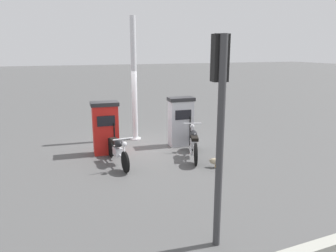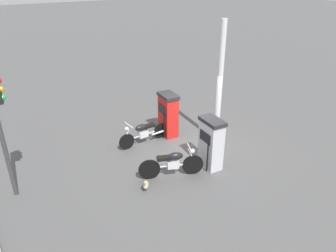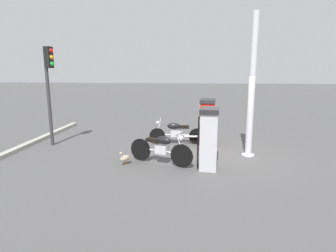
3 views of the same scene
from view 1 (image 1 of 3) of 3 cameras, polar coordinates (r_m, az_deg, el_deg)
name	(u,v)px [view 1 (image 1 of 3)]	position (r m, az deg, el deg)	size (l,w,h in m)	color
ground_plane	(144,148)	(10.95, -4.28, -3.86)	(120.00, 120.00, 0.00)	#4C4C4C
fuel_pump_near	(106,128)	(10.31, -11.03, -0.28)	(0.63, 0.89, 1.67)	red
fuel_pump_far	(181,121)	(11.03, 2.31, 0.86)	(0.59, 0.90, 1.67)	silver
motorcycle_near_pump	(118,149)	(9.36, -8.95, -4.09)	(2.05, 0.56, 0.93)	black
motorcycle_far_pump	(194,142)	(9.87, 4.57, -2.85)	(1.92, 0.87, 0.97)	black
wandering_duck	(216,161)	(9.18, 8.47, -6.14)	(0.32, 0.38, 0.41)	tan
roadside_traffic_light	(220,106)	(5.10, 9.16, 3.56)	(0.39, 0.27, 3.49)	#38383A
canopy_support_pole	(134,82)	(11.63, -6.05, 7.77)	(0.40, 0.40, 4.38)	silver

